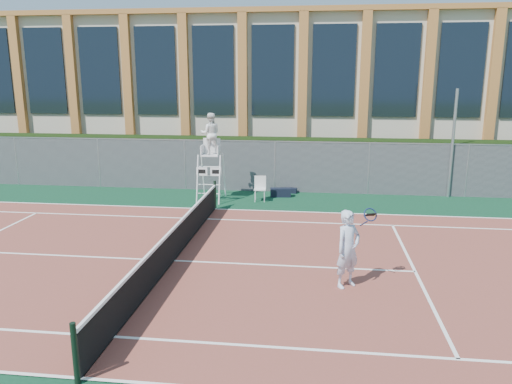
# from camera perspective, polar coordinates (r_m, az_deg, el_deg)

# --- Properties ---
(ground) EXTENTS (120.00, 120.00, 0.00)m
(ground) POSITION_cam_1_polar(r_m,az_deg,el_deg) (13.93, -9.37, -7.87)
(ground) COLOR #233814
(apron) EXTENTS (36.00, 20.00, 0.01)m
(apron) POSITION_cam_1_polar(r_m,az_deg,el_deg) (14.82, -8.29, -6.49)
(apron) COLOR #0B311C
(apron) RESTS_ON ground
(tennis_court) EXTENTS (23.77, 10.97, 0.02)m
(tennis_court) POSITION_cam_1_polar(r_m,az_deg,el_deg) (13.92, -9.37, -7.79)
(tennis_court) COLOR brown
(tennis_court) RESTS_ON apron
(tennis_net) EXTENTS (0.10, 11.30, 1.10)m
(tennis_net) POSITION_cam_1_polar(r_m,az_deg,el_deg) (13.74, -9.45, -5.78)
(tennis_net) COLOR black
(tennis_net) RESTS_ON ground
(fence) EXTENTS (40.00, 0.06, 2.20)m
(fence) POSITION_cam_1_polar(r_m,az_deg,el_deg) (21.93, -3.05, 2.98)
(fence) COLOR #595E60
(fence) RESTS_ON ground
(hedge) EXTENTS (40.00, 1.40, 2.20)m
(hedge) POSITION_cam_1_polar(r_m,az_deg,el_deg) (23.09, -2.53, 3.50)
(hedge) COLOR black
(hedge) RESTS_ON ground
(building) EXTENTS (45.00, 10.60, 8.22)m
(building) POSITION_cam_1_polar(r_m,az_deg,el_deg) (30.65, -0.08, 11.59)
(building) COLOR beige
(building) RESTS_ON ground
(steel_pole) EXTENTS (0.12, 0.12, 4.47)m
(steel_pole) POSITION_cam_1_polar(r_m,az_deg,el_deg) (22.02, 21.54, 5.12)
(steel_pole) COLOR #9EA0A5
(steel_pole) RESTS_ON ground
(umpire_chair) EXTENTS (1.00, 1.54, 3.58)m
(umpire_chair) POSITION_cam_1_polar(r_m,az_deg,el_deg) (20.09, -5.22, 6.38)
(umpire_chair) COLOR white
(umpire_chair) RESTS_ON ground
(plastic_chair) EXTENTS (0.49, 0.49, 1.00)m
(plastic_chair) POSITION_cam_1_polar(r_m,az_deg,el_deg) (20.17, 0.47, 0.66)
(plastic_chair) COLOR silver
(plastic_chair) RESTS_ON apron
(sports_bag_near) EXTENTS (0.88, 0.42, 0.36)m
(sports_bag_near) POSITION_cam_1_polar(r_m,az_deg,el_deg) (20.92, 2.82, -0.05)
(sports_bag_near) COLOR black
(sports_bag_near) RESTS_ON apron
(sports_bag_far) EXTENTS (0.58, 0.31, 0.22)m
(sports_bag_far) POSITION_cam_1_polar(r_m,az_deg,el_deg) (21.63, 3.95, 0.18)
(sports_bag_far) COLOR black
(sports_bag_far) RESTS_ON apron
(tennis_player) EXTENTS (1.09, 0.86, 1.88)m
(tennis_player) POSITION_cam_1_polar(r_m,az_deg,el_deg) (12.02, 10.48, -6.40)
(tennis_player) COLOR silver
(tennis_player) RESTS_ON tennis_court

